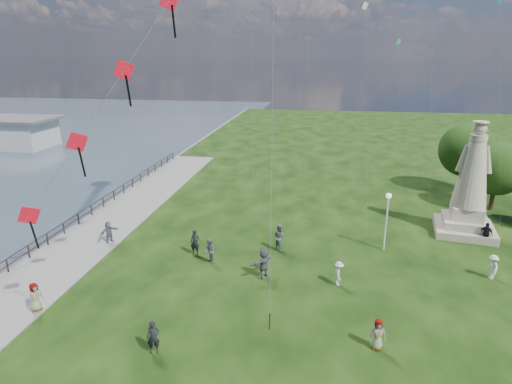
% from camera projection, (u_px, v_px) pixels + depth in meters
% --- Properties ---
extents(waterfront, '(200.00, 200.00, 1.51)m').
position_uv_depth(waterfront, '(54.00, 254.00, 29.31)').
color(waterfront, '#2D3944').
rests_on(waterfront, ground).
extents(statue, '(4.77, 4.77, 8.51)m').
position_uv_depth(statue, '(470.00, 193.00, 31.74)').
color(statue, tan).
rests_on(statue, ground).
extents(lamppost, '(0.39, 0.39, 4.16)m').
position_uv_depth(lamppost, '(387.00, 209.00, 28.93)').
color(lamppost, silver).
rests_on(lamppost, ground).
extents(tree_row, '(7.68, 13.28, 6.81)m').
position_uv_depth(tree_row, '(485.00, 161.00, 38.52)').
color(tree_row, '#382314').
rests_on(tree_row, ground).
extents(person_0, '(0.68, 0.56, 1.62)m').
position_uv_depth(person_0, '(153.00, 337.00, 19.38)').
color(person_0, black).
rests_on(person_0, ground).
extents(person_1, '(0.86, 0.96, 1.67)m').
position_uv_depth(person_1, '(210.00, 251.00, 27.70)').
color(person_1, '#595960').
rests_on(person_1, ground).
extents(person_2, '(0.61, 1.02, 1.49)m').
position_uv_depth(person_2, '(339.00, 273.00, 25.12)').
color(person_2, silver).
rests_on(person_2, ground).
extents(person_4, '(0.79, 0.53, 1.55)m').
position_uv_depth(person_4, '(378.00, 334.00, 19.64)').
color(person_4, '#595960').
rests_on(person_4, ground).
extents(person_5, '(1.30, 1.59, 1.59)m').
position_uv_depth(person_5, '(109.00, 233.00, 30.65)').
color(person_5, '#595960').
rests_on(person_5, ground).
extents(person_6, '(0.67, 0.46, 1.79)m').
position_uv_depth(person_6, '(195.00, 242.00, 28.90)').
color(person_6, black).
rests_on(person_6, ground).
extents(person_7, '(1.04, 1.05, 1.88)m').
position_uv_depth(person_7, '(279.00, 237.00, 29.59)').
color(person_7, '#595960').
rests_on(person_7, ground).
extents(person_8, '(0.61, 1.04, 1.54)m').
position_uv_depth(person_8, '(493.00, 267.00, 25.83)').
color(person_8, silver).
rests_on(person_8, ground).
extents(person_9, '(1.04, 1.03, 1.65)m').
position_uv_depth(person_9, '(486.00, 233.00, 30.50)').
color(person_9, black).
rests_on(person_9, ground).
extents(person_10, '(0.70, 0.89, 1.60)m').
position_uv_depth(person_10, '(36.00, 298.00, 22.46)').
color(person_10, '#595960').
rests_on(person_10, ground).
extents(person_11, '(1.66, 1.93, 1.94)m').
position_uv_depth(person_11, '(263.00, 263.00, 25.90)').
color(person_11, '#595960').
rests_on(person_11, ground).
extents(red_kite_train, '(10.90, 9.35, 19.18)m').
position_uv_depth(red_kite_train, '(120.00, 81.00, 20.23)').
color(red_kite_train, black).
rests_on(red_kite_train, ground).
extents(small_kites, '(20.94, 14.01, 29.93)m').
position_uv_depth(small_kites, '(369.00, 22.00, 35.28)').
color(small_kites, silver).
rests_on(small_kites, ground).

